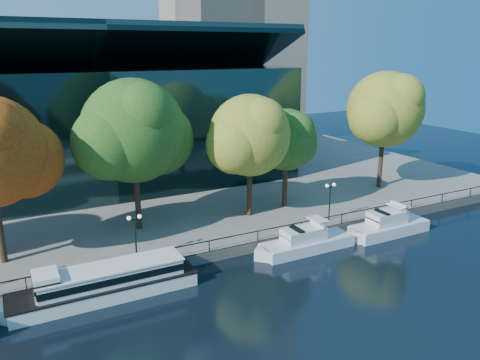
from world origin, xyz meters
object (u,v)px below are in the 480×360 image
cruiser_far (386,225)px  lamp_2 (330,193)px  cruiser_near (304,242)px  tree_4 (287,141)px  tree_5 (386,111)px  tour_boat (101,283)px  tree_2 (136,133)px  tree_3 (252,137)px  lamp_1 (135,227)px

cruiser_far → lamp_2: 6.55m
cruiser_near → cruiser_far: size_ratio=1.05×
cruiser_far → tree_4: 13.78m
tree_4 → tree_5: tree_5 is taller
tree_4 → lamp_2: (1.50, -6.01, -4.59)m
lamp_2 → tree_4: bearing=104.0°
tour_boat → tree_4: size_ratio=1.37×
tour_boat → tree_4: (22.74, 9.22, 7.33)m
tree_4 → lamp_2: size_ratio=2.77×
tree_2 → tree_4: bearing=-3.2°
tree_3 → lamp_1: size_ratio=3.23×
cruiser_far → tree_3: (-10.74, 9.21, 8.56)m
tree_3 → tree_4: bearing=8.8°
tree_5 → tree_2: bearing=179.8°
cruiser_far → tree_5: 17.42m
tour_boat → lamp_1: 5.62m
cruiser_near → tree_2: size_ratio=0.69×
cruiser_near → lamp_2: 7.16m
tour_boat → tree_2: (6.11, 10.15, 9.45)m
tour_boat → cruiser_near: size_ratio=1.49×
cruiser_far → tree_5: (9.45, 10.81, 9.87)m
tree_4 → lamp_2: 7.71m
tree_5 → lamp_2: size_ratio=3.68×
cruiser_near → lamp_2: (5.54, 3.36, 3.05)m
tree_3 → tree_5: 20.30m
cruiser_near → cruiser_far: (9.81, -0.61, 0.09)m
cruiser_far → tree_3: 16.54m
tree_3 → tree_4: tree_3 is taller
tour_boat → lamp_2: 24.61m
cruiser_far → tree_2: size_ratio=0.66×
tour_boat → tree_3: 21.38m
cruiser_far → lamp_2: lamp_2 is taller
tree_5 → lamp_2: bearing=-153.5°
cruiser_near → tree_5: tree_5 is taller
tree_3 → tree_4: size_ratio=1.17×
tour_boat → tree_2: bearing=59.0°
cruiser_far → lamp_1: (-24.82, 3.97, 2.96)m
lamp_1 → tree_2: bearing=70.9°
cruiser_near → tree_2: 18.98m
tree_2 → tree_3: 11.84m
tree_2 → lamp_1: (-2.41, -6.94, -6.71)m
tour_boat → tree_4: 25.61m
tree_5 → tree_3: bearing=-175.5°
cruiser_far → tree_5: size_ratio=0.66×
cruiser_near → cruiser_far: bearing=-3.5°
tree_4 → cruiser_near: bearing=-113.3°
lamp_1 → cruiser_near: bearing=-12.6°
cruiser_near → lamp_2: bearing=31.3°
tour_boat → lamp_2: (24.24, 3.21, 2.74)m
tour_boat → tree_5: 40.45m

